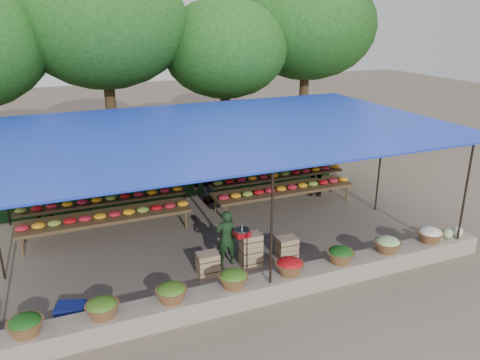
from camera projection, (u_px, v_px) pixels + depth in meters
name	position (u px, v px, depth m)	size (l,w,h in m)	color
ground	(218.00, 239.00, 11.63)	(60.00, 60.00, 0.00)	brown
stone_curb	(267.00, 288.00, 9.17)	(10.60, 0.55, 0.40)	gray
stall_canopy	(215.00, 134.00, 10.81)	(10.80, 6.60, 2.82)	black
produce_baskets	(262.00, 273.00, 9.01)	(8.98, 0.58, 0.34)	brown
netting_backdrop	(181.00, 157.00, 13.95)	(10.60, 0.06, 2.50)	#1B4C1E
tree_row	(166.00, 33.00, 15.54)	(16.51, 5.50, 7.12)	#3C2715
fruit_table_left	(106.00, 212.00, 11.69)	(4.21, 0.95, 0.93)	#48351C
fruit_table_right	(283.00, 185.00, 13.52)	(4.21, 0.95, 0.93)	#48351C
crate_counter	(250.00, 253.00, 10.27)	(2.36, 0.35, 0.77)	#9D7A59
weighing_scale	(242.00, 232.00, 10.02)	(0.34, 0.34, 0.36)	#AE0D15
vendor_seated	(226.00, 238.00, 10.25)	(0.47, 0.31, 1.28)	#173318
customer_left	(45.00, 198.00, 12.13)	(0.76, 0.59, 1.57)	slate
customer_mid	(209.00, 177.00, 13.60)	(1.04, 0.60, 1.61)	slate
customer_right	(316.00, 168.00, 14.27)	(0.99, 0.41, 1.69)	slate
blue_crate_back	(71.00, 313.00, 8.48)	(0.52, 0.37, 0.31)	navy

